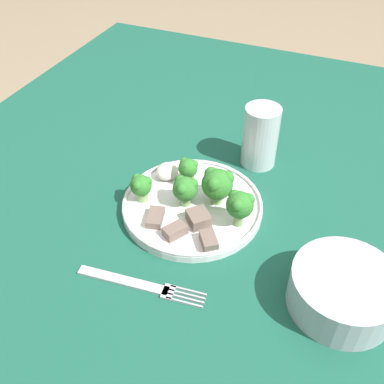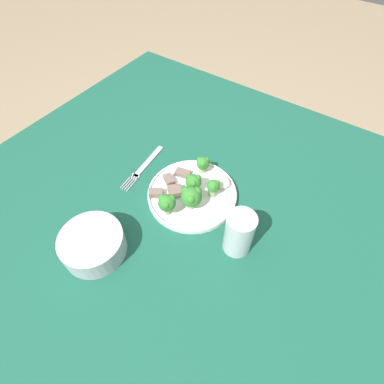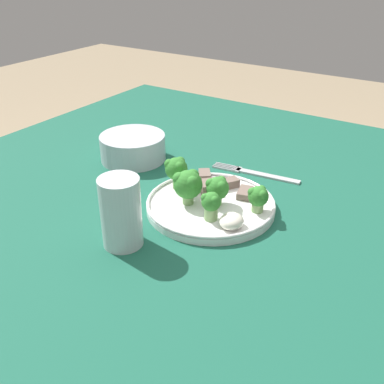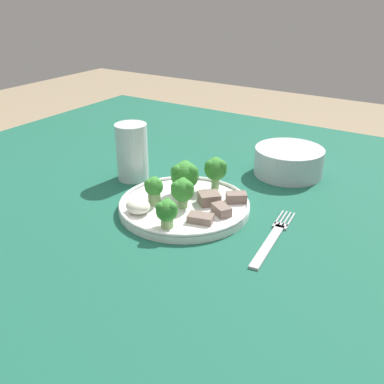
# 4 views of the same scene
# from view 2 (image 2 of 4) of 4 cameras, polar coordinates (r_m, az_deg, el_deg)

# --- Properties ---
(ground_plane) EXTENTS (8.00, 8.00, 0.00)m
(ground_plane) POSITION_cam_2_polar(r_m,az_deg,el_deg) (1.41, 0.36, -21.00)
(ground_plane) COLOR #9E896B
(table) EXTENTS (1.27, 1.15, 0.73)m
(table) POSITION_cam_2_polar(r_m,az_deg,el_deg) (0.82, 0.58, -7.48)
(table) COLOR #195642
(table) RESTS_ON ground_plane
(dinner_plate) EXTENTS (0.23, 0.23, 0.02)m
(dinner_plate) POSITION_cam_2_polar(r_m,az_deg,el_deg) (0.78, 0.04, -0.39)
(dinner_plate) COLOR white
(dinner_plate) RESTS_ON table
(fork) EXTENTS (0.04, 0.19, 0.00)m
(fork) POSITION_cam_2_polar(r_m,az_deg,el_deg) (0.86, -9.17, 4.78)
(fork) COLOR #B2B2B7
(fork) RESTS_ON table
(cream_bowl) EXTENTS (0.14, 0.14, 0.06)m
(cream_bowl) POSITION_cam_2_polar(r_m,az_deg,el_deg) (0.71, -18.31, -9.48)
(cream_bowl) COLOR #B7BCC6
(cream_bowl) RESTS_ON table
(drinking_glass) EXTENTS (0.06, 0.06, 0.12)m
(drinking_glass) POSITION_cam_2_polar(r_m,az_deg,el_deg) (0.67, 8.88, -8.04)
(drinking_glass) COLOR silver
(drinking_glass) RESTS_ON table
(broccoli_floret_near_rim_left) EXTENTS (0.03, 0.03, 0.05)m
(broccoli_floret_near_rim_left) POSITION_cam_2_polar(r_m,az_deg,el_deg) (0.75, 4.07, 1.00)
(broccoli_floret_near_rim_left) COLOR #7FA866
(broccoli_floret_near_rim_left) RESTS_ON dinner_plate
(broccoli_floret_center_left) EXTENTS (0.04, 0.04, 0.05)m
(broccoli_floret_center_left) POSITION_cam_2_polar(r_m,az_deg,el_deg) (0.81, 2.11, 5.44)
(broccoli_floret_center_left) COLOR #7FA866
(broccoli_floret_center_left) RESTS_ON dinner_plate
(broccoli_floret_back_left) EXTENTS (0.05, 0.05, 0.06)m
(broccoli_floret_back_left) POSITION_cam_2_polar(r_m,az_deg,el_deg) (0.72, -0.12, -0.88)
(broccoli_floret_back_left) COLOR #7FA866
(broccoli_floret_back_left) RESTS_ON dinner_plate
(broccoli_floret_front_left) EXTENTS (0.04, 0.04, 0.05)m
(broccoli_floret_front_left) POSITION_cam_2_polar(r_m,az_deg,el_deg) (0.76, 0.27, 1.96)
(broccoli_floret_front_left) COLOR #7FA866
(broccoli_floret_front_left) RESTS_ON dinner_plate
(broccoli_floret_center_back) EXTENTS (0.04, 0.04, 0.06)m
(broccoli_floret_center_back) POSITION_cam_2_polar(r_m,az_deg,el_deg) (0.71, -4.78, -2.07)
(broccoli_floret_center_back) COLOR #7FA866
(broccoli_floret_center_back) RESTS_ON dinner_plate
(meat_slice_front_slice) EXTENTS (0.04, 0.04, 0.02)m
(meat_slice_front_slice) POSITION_cam_2_polar(r_m,az_deg,el_deg) (0.80, -4.40, 2.33)
(meat_slice_front_slice) COLOR #756056
(meat_slice_front_slice) RESTS_ON dinner_plate
(meat_slice_middle_slice) EXTENTS (0.05, 0.03, 0.01)m
(meat_slice_middle_slice) POSITION_cam_2_polar(r_m,az_deg,el_deg) (0.81, -1.76, 3.63)
(meat_slice_middle_slice) COLOR #756056
(meat_slice_middle_slice) RESTS_ON dinner_plate
(meat_slice_rear_slice) EXTENTS (0.05, 0.05, 0.02)m
(meat_slice_rear_slice) POSITION_cam_2_polar(r_m,az_deg,el_deg) (0.77, -3.25, 0.15)
(meat_slice_rear_slice) COLOR #756056
(meat_slice_rear_slice) RESTS_ON dinner_plate
(meat_slice_edge_slice) EXTENTS (0.04, 0.04, 0.02)m
(meat_slice_edge_slice) POSITION_cam_2_polar(r_m,az_deg,el_deg) (0.77, -6.87, -0.20)
(meat_slice_edge_slice) COLOR #756056
(meat_slice_edge_slice) RESTS_ON dinner_plate
(sauce_dollop) EXTENTS (0.04, 0.04, 0.02)m
(sauce_dollop) POSITION_cam_2_polar(r_m,az_deg,el_deg) (0.79, 5.80, 1.93)
(sauce_dollop) COLOR silver
(sauce_dollop) RESTS_ON dinner_plate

